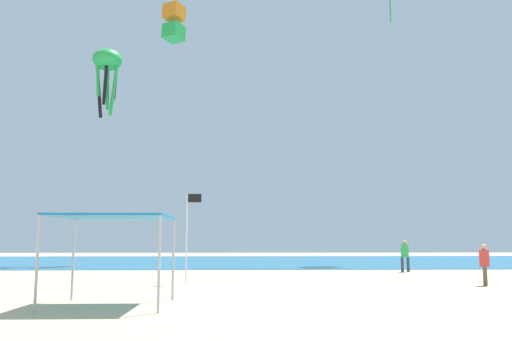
{
  "coord_description": "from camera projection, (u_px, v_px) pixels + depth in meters",
  "views": [
    {
      "loc": [
        -2.58,
        -16.15,
        1.77
      ],
      "look_at": [
        -1.64,
        10.89,
        5.29
      ],
      "focal_mm": 37.18,
      "sensor_mm": 36.0,
      "label": 1
    }
  ],
  "objects": [
    {
      "name": "ground",
      "position": [
        323.0,
        300.0,
        15.86
      ],
      "size": [
        110.0,
        110.0,
        0.1
      ],
      "primitive_type": "cube",
      "color": "#D1BA8C"
    },
    {
      "name": "kite_box_orange",
      "position": [
        174.0,
        23.0,
        43.06
      ],
      "size": [
        1.95,
        1.98,
        3.03
      ],
      "rotation": [
        0.0,
        0.0,
        5.74
      ],
      "color": "orange"
    },
    {
      "name": "person_near_tent",
      "position": [
        484.0,
        261.0,
        20.54
      ],
      "size": [
        0.38,
        0.39,
        1.58
      ],
      "rotation": [
        0.0,
        0.0,
        1.07
      ],
      "color": "brown",
      "rests_on": "ground"
    },
    {
      "name": "ocean_strip",
      "position": [
        269.0,
        261.0,
        43.2
      ],
      "size": [
        110.0,
        24.99,
        0.03
      ],
      "primitive_type": "cube",
      "color": "#1E6B93",
      "rests_on": "ground"
    },
    {
      "name": "person_central",
      "position": [
        405.0,
        253.0,
        29.04
      ],
      "size": [
        0.46,
        0.41,
        1.74
      ],
      "rotation": [
        0.0,
        0.0,
        2.94
      ],
      "color": "#33384C",
      "rests_on": "ground"
    },
    {
      "name": "kite_octopus_green",
      "position": [
        107.0,
        63.0,
        39.72
      ],
      "size": [
        3.06,
        3.06,
        5.17
      ],
      "rotation": [
        0.0,
        0.0,
        3.77
      ],
      "color": "green"
    },
    {
      "name": "canopy_tent",
      "position": [
        113.0,
        220.0,
        14.43
      ],
      "size": [
        3.02,
        2.92,
        2.42
      ],
      "color": "#B2B2B7",
      "rests_on": "ground"
    },
    {
      "name": "banner_flag",
      "position": [
        188.0,
        229.0,
        21.62
      ],
      "size": [
        0.61,
        0.06,
        3.63
      ],
      "color": "silver",
      "rests_on": "ground"
    }
  ]
}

